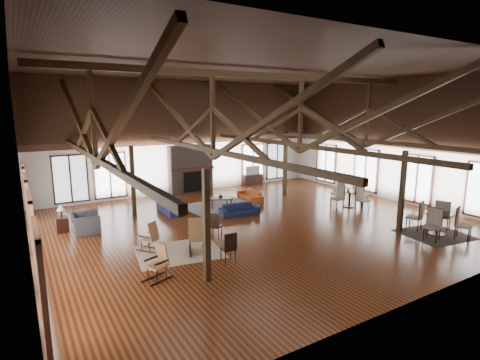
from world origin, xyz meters
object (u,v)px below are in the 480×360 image
cafe_table_near (438,220)px  sofa_navy_front (239,210)px  sofa_navy_left (170,207)px  coffee_table (220,199)px  armchair (85,223)px  tv_console (252,179)px  cafe_table_far (350,195)px  sofa_orange (250,195)px

cafe_table_near → sofa_navy_front: bearing=129.8°
sofa_navy_left → coffee_table: sofa_navy_left is taller
sofa_navy_front → cafe_table_near: 7.68m
coffee_table → armchair: armchair is taller
sofa_navy_front → tv_console: size_ratio=1.37×
sofa_navy_left → cafe_table_near: bearing=-137.1°
sofa_navy_front → sofa_navy_left: (-2.41, 1.91, 0.01)m
cafe_table_far → tv_console: cafe_table_far is taller
tv_console → sofa_navy_left: bearing=-152.4°
cafe_table_far → coffee_table: bearing=149.4°
coffee_table → tv_console: (4.17, 3.67, -0.08)m
sofa_navy_front → sofa_navy_left: 3.08m
armchair → tv_console: size_ratio=0.91×
sofa_navy_front → sofa_orange: 2.69m
cafe_table_far → tv_console: 6.84m
sofa_navy_left → tv_console: (6.50, 3.40, 0.05)m
coffee_table → cafe_table_near: 9.04m
cafe_table_near → cafe_table_far: size_ratio=1.06×
sofa_navy_left → cafe_table_far: bearing=-114.3°
armchair → sofa_navy_front: bearing=-93.1°
sofa_navy_front → cafe_table_near: (4.91, -5.89, 0.32)m
sofa_navy_front → coffee_table: size_ratio=1.30×
sofa_navy_left → coffee_table: size_ratio=1.34×
cafe_table_far → cafe_table_near: bearing=-93.1°
armchair → sofa_navy_left: bearing=-69.4°
sofa_navy_front → coffee_table: (-0.08, 1.65, 0.15)m
sofa_navy_left → coffee_table: bearing=-96.9°
sofa_navy_front → sofa_navy_left: sofa_navy_left is taller
sofa_orange → tv_console: (2.28, 3.32, 0.05)m
coffee_table → cafe_table_near: size_ratio=0.60×
sofa_navy_front → sofa_orange: size_ratio=0.95×
cafe_table_near → armchair: bearing=148.1°
sofa_navy_left → sofa_orange: size_ratio=0.97×
sofa_navy_front → cafe_table_far: cafe_table_far is taller
sofa_orange → coffee_table: size_ratio=1.37×
sofa_navy_left → tv_console: tv_console is taller
sofa_orange → cafe_table_near: 8.47m
armchair → cafe_table_near: (10.99, -6.83, 0.20)m
sofa_navy_left → tv_console: size_ratio=1.41×
tv_console → cafe_table_far: bearing=-81.1°
cafe_table_near → cafe_table_far: 4.45m
cafe_table_far → sofa_navy_front: bearing=164.3°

